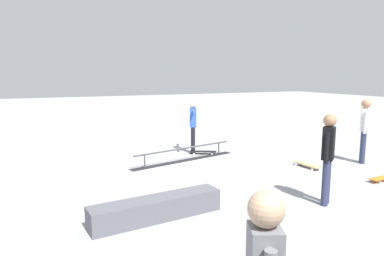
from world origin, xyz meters
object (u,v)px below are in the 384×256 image
(skateboard_main, at_px, (203,152))
(loose_skateboard_orange, at_px, (383,178))
(skate_ledge, at_px, (157,208))
(loose_skateboard_natural, at_px, (307,165))
(skater_main, at_px, (193,123))
(bystander_black_shirt, at_px, (328,154))
(grind_rail, at_px, (185,155))
(bystander_white_shirt, at_px, (364,127))

(skateboard_main, relative_size, loose_skateboard_orange, 0.99)
(skate_ledge, distance_m, loose_skateboard_natural, 4.81)
(skater_main, bearing_deg, loose_skateboard_natural, 57.55)
(skater_main, height_order, bystander_black_shirt, bystander_black_shirt)
(grind_rail, height_order, skater_main, skater_main)
(loose_skateboard_natural, bearing_deg, grind_rail, -131.20)
(skateboard_main, bearing_deg, loose_skateboard_orange, 148.92)
(skate_ledge, xyz_separation_m, skater_main, (-2.57, -4.17, 0.76))
(skate_ledge, distance_m, skateboard_main, 4.85)
(skate_ledge, relative_size, bystander_black_shirt, 1.34)
(skate_ledge, bearing_deg, loose_skateboard_orange, 178.46)
(grind_rail, distance_m, skater_main, 1.22)
(skater_main, distance_m, bystander_white_shirt, 4.76)
(skater_main, xyz_separation_m, skateboard_main, (-0.24, 0.22, -0.87))
(bystander_white_shirt, bearing_deg, skater_main, 96.32)
(skateboard_main, bearing_deg, skater_main, -15.63)
(bystander_white_shirt, relative_size, bystander_black_shirt, 1.03)
(skater_main, bearing_deg, grind_rail, -18.08)
(grind_rail, bearing_deg, skate_ledge, 47.12)
(bystander_white_shirt, relative_size, loose_skateboard_natural, 2.14)
(grind_rail, height_order, bystander_white_shirt, bystander_white_shirt)
(skateboard_main, height_order, bystander_black_shirt, bystander_black_shirt)
(skate_ledge, bearing_deg, bystander_black_shirt, 167.94)
(skater_main, bearing_deg, bystander_white_shirt, 72.48)
(loose_skateboard_natural, bearing_deg, bystander_white_shirt, 77.81)
(skater_main, xyz_separation_m, loose_skateboard_natural, (-2.02, 2.72, -0.87))
(skate_ledge, bearing_deg, skateboard_main, -125.33)
(grind_rail, distance_m, loose_skateboard_orange, 4.93)
(skate_ledge, height_order, bystander_white_shirt, bystander_white_shirt)
(bystander_black_shirt, relative_size, loose_skateboard_natural, 2.09)
(skater_main, height_order, loose_skateboard_orange, skater_main)
(grind_rail, xyz_separation_m, bystander_black_shirt, (-1.10, 4.09, 0.79))
(skater_main, height_order, skateboard_main, skater_main)
(grind_rail, height_order, bystander_black_shirt, bystander_black_shirt)
(bystander_black_shirt, height_order, loose_skateboard_natural, bystander_black_shirt)
(skateboard_main, bearing_deg, skate_ledge, 81.68)
(skate_ledge, distance_m, skater_main, 4.96)
(skater_main, distance_m, skateboard_main, 0.93)
(bystander_white_shirt, distance_m, loose_skateboard_orange, 1.88)
(skateboard_main, relative_size, bystander_black_shirt, 0.47)
(bystander_black_shirt, distance_m, loose_skateboard_natural, 2.74)
(bystander_white_shirt, height_order, bystander_black_shirt, bystander_white_shirt)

